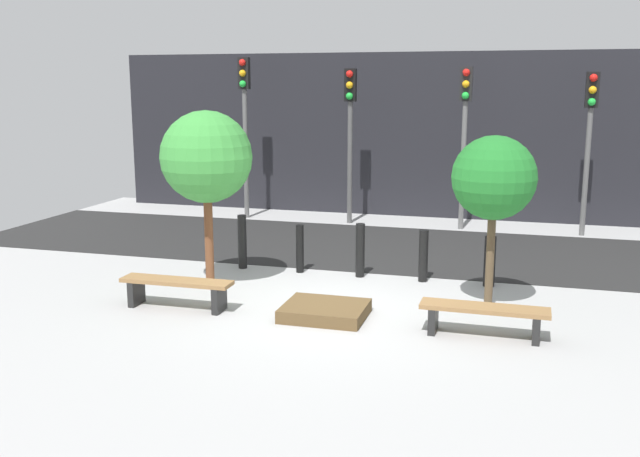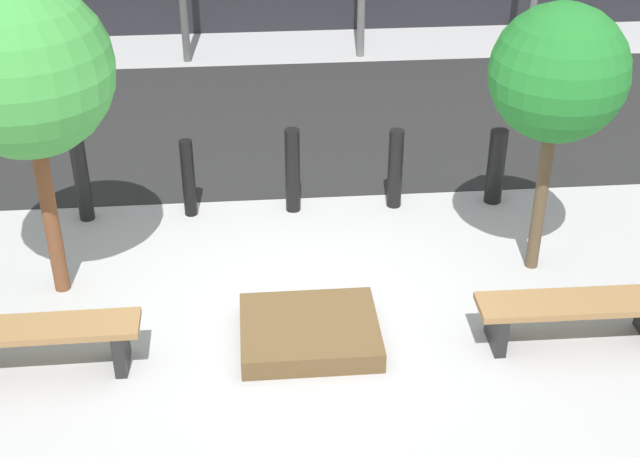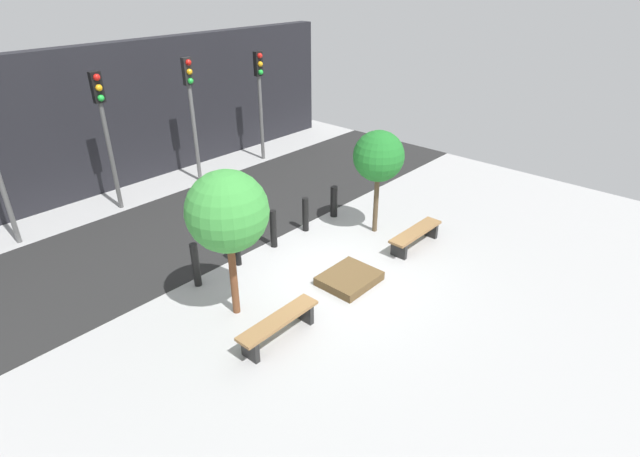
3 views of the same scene
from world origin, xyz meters
name	(u,v)px [view 2 (image 2 of 3)]	position (x,y,z in m)	size (l,w,h in m)	color
ground_plane	(307,316)	(0.00, 0.00, 0.00)	(18.00, 18.00, 0.00)	#A4A4A4
road_strip	(282,121)	(0.00, 4.43, 0.01)	(18.00, 4.34, 0.01)	#242424
bench_left	(34,338)	(-2.31, -0.56, 0.33)	(1.76, 0.40, 0.46)	black
bench_right	(576,312)	(2.31, -0.56, 0.31)	(1.74, 0.42, 0.43)	black
planter_bed	(310,332)	(0.00, -0.36, 0.10)	(1.21, 1.01, 0.19)	brown
tree_behind_left_bench	(24,71)	(-2.31, 0.66, 2.21)	(1.52, 1.52, 2.98)	brown
tree_behind_right_bench	(559,75)	(2.31, 0.66, 2.02)	(1.25, 1.25, 2.67)	brown
bollard_far_left	(81,177)	(-2.26, 2.01, 0.51)	(0.16, 0.16, 1.01)	black
bollard_left	(188,178)	(-1.13, 2.01, 0.44)	(0.14, 0.14, 0.89)	black
bollard_center	(293,171)	(0.00, 2.01, 0.48)	(0.16, 0.16, 0.97)	black
bollard_right	(395,169)	(1.13, 2.01, 0.46)	(0.16, 0.16, 0.92)	black
bollard_far_right	(496,167)	(2.26, 2.01, 0.44)	(0.20, 0.20, 0.87)	black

